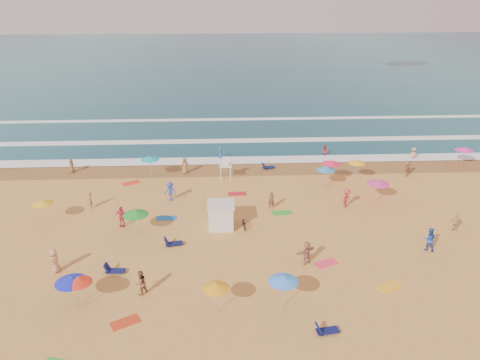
{
  "coord_description": "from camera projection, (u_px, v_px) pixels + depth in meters",
  "views": [
    {
      "loc": [
        -4.16,
        -34.38,
        18.73
      ],
      "look_at": [
        -2.25,
        6.0,
        1.5
      ],
      "focal_mm": 35.0,
      "sensor_mm": 36.0,
      "label": 1
    }
  ],
  "objects": [
    {
      "name": "beachgoers",
      "position": [
        276.0,
        197.0,
        42.03
      ],
      "size": [
        38.61,
        26.23,
        2.11
      ],
      "color": "#BF2F4B",
      "rests_on": "ground"
    },
    {
      "name": "wet_sand",
      "position": [
        258.0,
        169.0,
        50.6
      ],
      "size": [
        220.0,
        220.0,
        0.0
      ],
      "primitive_type": "plane",
      "color": "olive",
      "rests_on": "ground"
    },
    {
      "name": "beach_umbrellas",
      "position": [
        296.0,
        199.0,
        38.81
      ],
      "size": [
        58.49,
        25.51,
        0.75
      ],
      "color": "#E232A8",
      "rests_on": "ground"
    },
    {
      "name": "loungers",
      "position": [
        343.0,
        236.0,
        36.97
      ],
      "size": [
        53.52,
        26.63,
        0.34
      ],
      "color": "#101950",
      "rests_on": "ground"
    },
    {
      "name": "surf_foam",
      "position": [
        252.0,
        142.0,
        58.67
      ],
      "size": [
        200.0,
        18.7,
        0.05
      ],
      "color": "white",
      "rests_on": "ground"
    },
    {
      "name": "ground",
      "position": [
        270.0,
        224.0,
        39.12
      ],
      "size": [
        220.0,
        220.0,
        0.0
      ],
      "primitive_type": "plane",
      "color": "gold",
      "rests_on": "ground"
    },
    {
      "name": "lifeguard_stand",
      "position": [
        225.0,
        170.0,
        47.48
      ],
      "size": [
        1.2,
        1.2,
        2.1
      ],
      "primitive_type": null,
      "color": "white",
      "rests_on": "ground"
    },
    {
      "name": "towels",
      "position": [
        278.0,
        242.0,
        36.44
      ],
      "size": [
        38.46,
        25.7,
        0.03
      ],
      "color": "#BE3917",
      "rests_on": "ground"
    },
    {
      "name": "bicycle",
      "position": [
        244.0,
        223.0,
        38.35
      ],
      "size": [
        0.68,
        1.64,
        0.84
      ],
      "primitive_type": "imported",
      "rotation": [
        0.0,
        0.0,
        0.08
      ],
      "color": "black",
      "rests_on": "ground"
    },
    {
      "name": "cabana_roof",
      "position": [
        221.0,
        204.0,
        37.9
      ],
      "size": [
        2.2,
        2.2,
        0.12
      ],
      "primitive_type": "cube",
      "color": "silver",
      "rests_on": "cabana"
    },
    {
      "name": "cabana",
      "position": [
        221.0,
        216.0,
        38.32
      ],
      "size": [
        2.0,
        2.0,
        2.0
      ],
      "primitive_type": "cube",
      "color": "silver",
      "rests_on": "ground"
    },
    {
      "name": "ocean",
      "position": [
        234.0,
        63.0,
        116.3
      ],
      "size": [
        220.0,
        140.0,
        0.18
      ],
      "primitive_type": "cube",
      "color": "#0C4756",
      "rests_on": "ground"
    }
  ]
}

